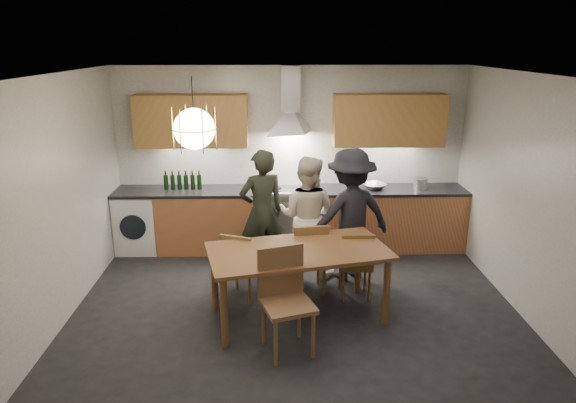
{
  "coord_description": "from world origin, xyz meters",
  "views": [
    {
      "loc": [
        -0.22,
        -5.07,
        2.91
      ],
      "look_at": [
        -0.08,
        0.4,
        1.2
      ],
      "focal_mm": 32.0,
      "sensor_mm": 36.0,
      "label": 1
    }
  ],
  "objects_px": {
    "person_right": "(350,215)",
    "person_mid": "(307,216)",
    "chair_back_left": "(240,262)",
    "mixing_bowl": "(374,186)",
    "chair_front": "(284,292)",
    "stock_pot": "(420,184)",
    "dining_table": "(298,257)",
    "wine_bottles": "(183,180)",
    "person_left": "(262,212)"
  },
  "relations": [
    {
      "from": "dining_table",
      "to": "chair_back_left",
      "type": "height_order",
      "value": "chair_back_left"
    },
    {
      "from": "chair_back_left",
      "to": "mixing_bowl",
      "type": "relative_size",
      "value": 2.56
    },
    {
      "from": "person_mid",
      "to": "stock_pot",
      "type": "xyz_separation_m",
      "value": [
        1.67,
        0.84,
        0.19
      ]
    },
    {
      "from": "chair_front",
      "to": "person_left",
      "type": "relative_size",
      "value": 0.63
    },
    {
      "from": "wine_bottles",
      "to": "stock_pot",
      "type": "bearing_deg",
      "value": -0.69
    },
    {
      "from": "person_right",
      "to": "person_mid",
      "type": "bearing_deg",
      "value": -34.0
    },
    {
      "from": "chair_front",
      "to": "person_mid",
      "type": "distance_m",
      "value": 1.74
    },
    {
      "from": "dining_table",
      "to": "chair_front",
      "type": "bearing_deg",
      "value": -118.99
    },
    {
      "from": "stock_pot",
      "to": "chair_back_left",
      "type": "bearing_deg",
      "value": -147.89
    },
    {
      "from": "person_mid",
      "to": "wine_bottles",
      "type": "relative_size",
      "value": 2.92
    },
    {
      "from": "person_right",
      "to": "wine_bottles",
      "type": "xyz_separation_m",
      "value": [
        -2.24,
        1.03,
        0.19
      ]
    },
    {
      "from": "person_mid",
      "to": "stock_pot",
      "type": "relative_size",
      "value": 7.85
    },
    {
      "from": "chair_back_left",
      "to": "person_left",
      "type": "xyz_separation_m",
      "value": [
        0.25,
        0.82,
        0.34
      ]
    },
    {
      "from": "person_mid",
      "to": "dining_table",
      "type": "bearing_deg",
      "value": 102.39
    },
    {
      "from": "person_left",
      "to": "person_mid",
      "type": "xyz_separation_m",
      "value": [
        0.57,
        -0.1,
        -0.03
      ]
    },
    {
      "from": "chair_front",
      "to": "person_right",
      "type": "relative_size",
      "value": 0.61
    },
    {
      "from": "chair_back_left",
      "to": "chair_front",
      "type": "relative_size",
      "value": 0.81
    },
    {
      "from": "mixing_bowl",
      "to": "wine_bottles",
      "type": "xyz_separation_m",
      "value": [
        -2.73,
        0.04,
        0.09
      ]
    },
    {
      "from": "person_left",
      "to": "mixing_bowl",
      "type": "distance_m",
      "value": 1.75
    },
    {
      "from": "dining_table",
      "to": "person_left",
      "type": "relative_size",
      "value": 1.26
    },
    {
      "from": "person_right",
      "to": "stock_pot",
      "type": "bearing_deg",
      "value": -157.9
    },
    {
      "from": "mixing_bowl",
      "to": "person_right",
      "type": "bearing_deg",
      "value": -115.95
    },
    {
      "from": "person_mid",
      "to": "chair_back_left",
      "type": "bearing_deg",
      "value": 61.73
    },
    {
      "from": "wine_bottles",
      "to": "dining_table",
      "type": "bearing_deg",
      "value": -52.38
    },
    {
      "from": "person_right",
      "to": "chair_back_left",
      "type": "bearing_deg",
      "value": 4.38
    },
    {
      "from": "chair_back_left",
      "to": "person_left",
      "type": "distance_m",
      "value": 0.92
    },
    {
      "from": "dining_table",
      "to": "person_mid",
      "type": "distance_m",
      "value": 1.15
    },
    {
      "from": "chair_back_left",
      "to": "chair_front",
      "type": "distance_m",
      "value": 1.11
    },
    {
      "from": "chair_back_left",
      "to": "chair_front",
      "type": "bearing_deg",
      "value": 138.26
    },
    {
      "from": "mixing_bowl",
      "to": "stock_pot",
      "type": "bearing_deg",
      "value": -0.01
    },
    {
      "from": "person_left",
      "to": "stock_pot",
      "type": "distance_m",
      "value": 2.37
    },
    {
      "from": "person_right",
      "to": "wine_bottles",
      "type": "bearing_deg",
      "value": -43.36
    },
    {
      "from": "chair_back_left",
      "to": "stock_pot",
      "type": "distance_m",
      "value": 2.98
    },
    {
      "from": "chair_front",
      "to": "person_left",
      "type": "xyz_separation_m",
      "value": [
        -0.25,
        1.8,
        0.23
      ]
    },
    {
      "from": "chair_back_left",
      "to": "person_left",
      "type": "relative_size",
      "value": 0.51
    },
    {
      "from": "chair_front",
      "to": "mixing_bowl",
      "type": "bearing_deg",
      "value": 44.03
    },
    {
      "from": "chair_back_left",
      "to": "mixing_bowl",
      "type": "bearing_deg",
      "value": -118.35
    },
    {
      "from": "person_left",
      "to": "person_mid",
      "type": "relative_size",
      "value": 1.04
    },
    {
      "from": "person_mid",
      "to": "mixing_bowl",
      "type": "relative_size",
      "value": 4.81
    },
    {
      "from": "dining_table",
      "to": "mixing_bowl",
      "type": "height_order",
      "value": "mixing_bowl"
    },
    {
      "from": "chair_front",
      "to": "stock_pot",
      "type": "bearing_deg",
      "value": 33.55
    },
    {
      "from": "dining_table",
      "to": "person_mid",
      "type": "relative_size",
      "value": 1.32
    },
    {
      "from": "person_left",
      "to": "person_mid",
      "type": "distance_m",
      "value": 0.58
    },
    {
      "from": "person_right",
      "to": "wine_bottles",
      "type": "distance_m",
      "value": 2.48
    },
    {
      "from": "chair_front",
      "to": "person_mid",
      "type": "bearing_deg",
      "value": 61.05
    },
    {
      "from": "person_left",
      "to": "stock_pot",
      "type": "relative_size",
      "value": 8.2
    },
    {
      "from": "mixing_bowl",
      "to": "wine_bottles",
      "type": "height_order",
      "value": "wine_bottles"
    },
    {
      "from": "mixing_bowl",
      "to": "dining_table",
      "type": "bearing_deg",
      "value": -120.63
    },
    {
      "from": "mixing_bowl",
      "to": "stock_pot",
      "type": "relative_size",
      "value": 1.63
    },
    {
      "from": "stock_pot",
      "to": "mixing_bowl",
      "type": "bearing_deg",
      "value": 179.99
    }
  ]
}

